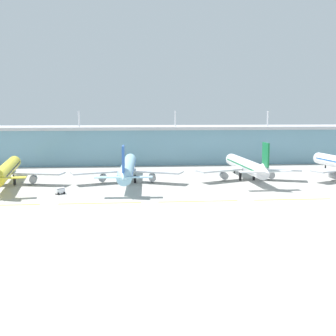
{
  "coord_description": "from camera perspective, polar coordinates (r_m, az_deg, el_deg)",
  "views": [
    {
      "loc": [
        -25.97,
        -138.25,
        31.4
      ],
      "look_at": [
        -10.47,
        35.76,
        7.0
      ],
      "focal_mm": 44.01,
      "sensor_mm": 36.0,
      "label": 1
    }
  ],
  "objects": [
    {
      "name": "terminal_building",
      "position": [
        250.7,
        0.87,
        3.35
      ],
      "size": [
        288.0,
        34.0,
        31.19
      ],
      "color": "#6693A8",
      "rests_on": "ground"
    },
    {
      "name": "airliner_near_middle",
      "position": [
        181.62,
        -5.62,
        0.02
      ],
      "size": [
        48.77,
        72.14,
        18.9
      ],
      "color": "#9ED1EA",
      "rests_on": "ground"
    },
    {
      "name": "taxiway_stripe_mid_east",
      "position": [
        153.49,
        16.87,
        -4.19
      ],
      "size": [
        28.0,
        0.7,
        0.04
      ],
      "primitive_type": "cube",
      "color": "yellow",
      "rests_on": "ground"
    },
    {
      "name": "ground_plane",
      "position": [
        144.14,
        5.43,
        -4.67
      ],
      "size": [
        600.0,
        600.0,
        0.0
      ],
      "primitive_type": "plane",
      "color": "#A8A59E"
    },
    {
      "name": "taxiway_stripe_centre",
      "position": [
        144.36,
        4.2,
        -4.63
      ],
      "size": [
        28.0,
        0.7,
        0.04
      ],
      "primitive_type": "cube",
      "color": "yellow",
      "rests_on": "ground"
    },
    {
      "name": "taxiway_stripe_mid_west",
      "position": [
        142.95,
        -9.42,
        -4.84
      ],
      "size": [
        28.0,
        0.7,
        0.04
      ],
      "primitive_type": "cube",
      "color": "yellow",
      "rests_on": "ground"
    },
    {
      "name": "airliner_far_middle",
      "position": [
        190.82,
        10.8,
        0.29
      ],
      "size": [
        48.78,
        58.64,
        18.9
      ],
      "color": "silver",
      "rests_on": "ground"
    },
    {
      "name": "baggage_cart",
      "position": [
        161.28,
        -14.74,
        -3.08
      ],
      "size": [
        3.91,
        3.72,
        2.48
      ],
      "color": "silver",
      "rests_on": "ground"
    },
    {
      "name": "airliner_nearest",
      "position": [
        186.96,
        -21.47,
        -0.27
      ],
      "size": [
        48.22,
        65.44,
        18.9
      ],
      "color": "yellow",
      "rests_on": "ground"
    }
  ]
}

